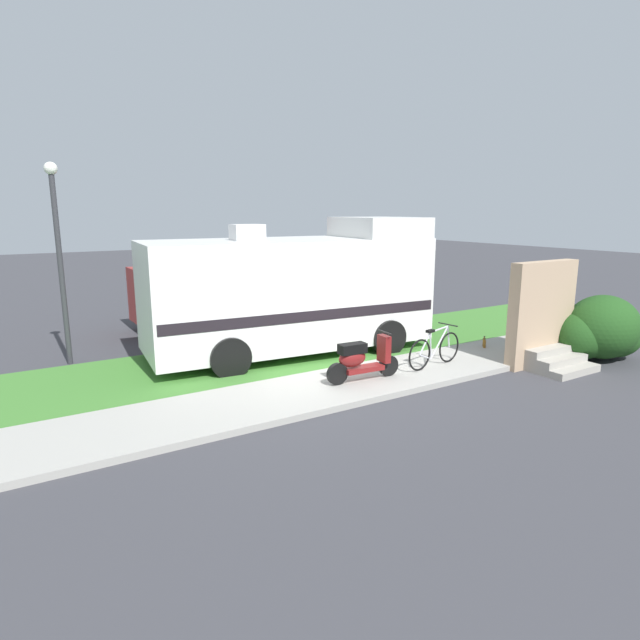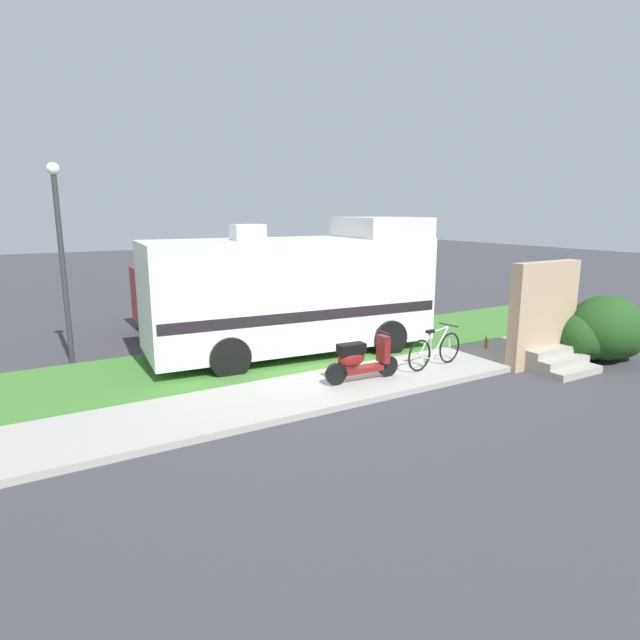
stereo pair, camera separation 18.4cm
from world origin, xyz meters
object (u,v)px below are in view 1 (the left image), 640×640
(scooter, at_px, (361,359))
(street_lamp_post, at_px, (59,246))
(bicycle, at_px, (435,349))
(bottle_green, at_px, (485,344))
(bottle_spare, at_px, (484,342))
(pickup_truck_near, at_px, (204,295))
(motorhome_rv, at_px, (294,291))

(scooter, distance_m, street_lamp_post, 7.19)
(bicycle, height_order, bottle_green, bicycle)
(bottle_spare, height_order, street_lamp_post, street_lamp_post)
(bicycle, height_order, street_lamp_post, street_lamp_post)
(pickup_truck_near, bearing_deg, scooter, -83.41)
(bottle_green, height_order, street_lamp_post, street_lamp_post)
(motorhome_rv, xyz_separation_m, bottle_green, (4.15, -2.41, -1.37))
(bicycle, relative_size, bottle_green, 7.08)
(motorhome_rv, bearing_deg, pickup_truck_near, 101.63)
(bicycle, bearing_deg, street_lamp_post, 144.19)
(pickup_truck_near, bearing_deg, motorhome_rv, -78.37)
(scooter, height_order, bicycle, scooter)
(scooter, relative_size, pickup_truck_near, 0.32)
(scooter, bearing_deg, bottle_spare, 7.45)
(pickup_truck_near, bearing_deg, bottle_spare, -51.62)
(bicycle, xyz_separation_m, street_lamp_post, (-6.82, 4.92, 2.23))
(pickup_truck_near, xyz_separation_m, street_lamp_post, (-4.03, -2.12, 1.74))
(motorhome_rv, height_order, scooter, motorhome_rv)
(bottle_spare, bearing_deg, bicycle, -165.16)
(scooter, height_order, street_lamp_post, street_lamp_post)
(bicycle, height_order, bottle_spare, bicycle)
(scooter, relative_size, bottle_spare, 6.26)
(scooter, bearing_deg, bottle_green, 6.29)
(motorhome_rv, relative_size, street_lamp_post, 1.55)
(bicycle, distance_m, bottle_green, 2.29)
(scooter, distance_m, bicycle, 1.98)
(motorhome_rv, bearing_deg, bottle_spare, -28.57)
(pickup_truck_near, bearing_deg, bottle_green, -52.56)
(street_lamp_post, bearing_deg, bottle_spare, -25.28)
(pickup_truck_near, bearing_deg, bicycle, -68.40)
(motorhome_rv, xyz_separation_m, scooter, (-0.04, -2.87, -1.01))
(bicycle, bearing_deg, bottle_spare, 14.84)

